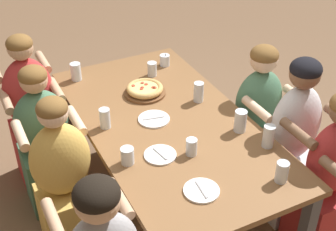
{
  "coord_description": "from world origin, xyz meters",
  "views": [
    {
      "loc": [
        2.21,
        -1.11,
        2.46
      ],
      "look_at": [
        0.0,
        0.0,
        0.79
      ],
      "focal_mm": 50.0,
      "sensor_mm": 36.0,
      "label": 1
    }
  ],
  "objects_px": {
    "drinking_glass_b": "(240,122)",
    "diner_far_midright": "(292,148)",
    "drinking_glass_a": "(152,70)",
    "drinking_glass_g": "(76,73)",
    "diner_near_left": "(33,117)",
    "drinking_glass_h": "(282,173)",
    "empty_plate_b": "(160,155)",
    "empty_plate_c": "(154,119)",
    "drinking_glass_e": "(105,120)",
    "diner_far_center": "(256,122)",
    "cocktail_glass_blue": "(165,61)",
    "drinking_glass_d": "(268,138)",
    "diner_near_midleft": "(45,145)",
    "empty_plate_a": "(201,191)",
    "pizza_board_main": "(145,90)",
    "diner_far_right": "(328,183)",
    "drinking_glass_c": "(191,148)",
    "diner_near_center": "(64,186)",
    "drinking_glass_f": "(199,93)",
    "drinking_glass_i": "(127,156)"
  },
  "relations": [
    {
      "from": "drinking_glass_d",
      "to": "diner_near_center",
      "type": "bearing_deg",
      "value": -112.03
    },
    {
      "from": "drinking_glass_b",
      "to": "diner_near_center",
      "type": "height_order",
      "value": "diner_near_center"
    },
    {
      "from": "drinking_glass_e",
      "to": "drinking_glass_h",
      "type": "xyz_separation_m",
      "value": [
        0.9,
        0.68,
        -0.0
      ]
    },
    {
      "from": "drinking_glass_c",
      "to": "drinking_glass_d",
      "type": "bearing_deg",
      "value": 72.95
    },
    {
      "from": "drinking_glass_d",
      "to": "drinking_glass_c",
      "type": "bearing_deg",
      "value": -107.05
    },
    {
      "from": "drinking_glass_b",
      "to": "diner_far_midright",
      "type": "bearing_deg",
      "value": 73.51
    },
    {
      "from": "diner_near_left",
      "to": "drinking_glass_e",
      "type": "bearing_deg",
      "value": -61.71
    },
    {
      "from": "drinking_glass_d",
      "to": "drinking_glass_g",
      "type": "distance_m",
      "value": 1.51
    },
    {
      "from": "empty_plate_a",
      "to": "diner_near_midleft",
      "type": "height_order",
      "value": "diner_near_midleft"
    },
    {
      "from": "pizza_board_main",
      "to": "empty_plate_a",
      "type": "relative_size",
      "value": 1.5
    },
    {
      "from": "drinking_glass_c",
      "to": "pizza_board_main",
      "type": "bearing_deg",
      "value": 177.16
    },
    {
      "from": "drinking_glass_f",
      "to": "drinking_glass_i",
      "type": "xyz_separation_m",
      "value": [
        0.4,
        -0.69,
        -0.01
      ]
    },
    {
      "from": "drinking_glass_i",
      "to": "empty_plate_c",
      "type": "bearing_deg",
      "value": 135.59
    },
    {
      "from": "drinking_glass_b",
      "to": "empty_plate_c",
      "type": "bearing_deg",
      "value": -128.73
    },
    {
      "from": "empty_plate_b",
      "to": "empty_plate_c",
      "type": "xyz_separation_m",
      "value": [
        -0.35,
        0.12,
        -0.0
      ]
    },
    {
      "from": "cocktail_glass_blue",
      "to": "drinking_glass_i",
      "type": "height_order",
      "value": "cocktail_glass_blue"
    },
    {
      "from": "drinking_glass_d",
      "to": "drinking_glass_h",
      "type": "height_order",
      "value": "drinking_glass_d"
    },
    {
      "from": "diner_near_midleft",
      "to": "drinking_glass_b",
      "type": "bearing_deg",
      "value": -33.63
    },
    {
      "from": "drinking_glass_b",
      "to": "drinking_glass_h",
      "type": "distance_m",
      "value": 0.5
    },
    {
      "from": "drinking_glass_d",
      "to": "drinking_glass_f",
      "type": "xyz_separation_m",
      "value": [
        -0.63,
        -0.12,
        -0.0
      ]
    },
    {
      "from": "drinking_glass_e",
      "to": "diner_far_center",
      "type": "distance_m",
      "value": 1.14
    },
    {
      "from": "empty_plate_b",
      "to": "drinking_glass_i",
      "type": "height_order",
      "value": "drinking_glass_i"
    },
    {
      "from": "pizza_board_main",
      "to": "drinking_glass_b",
      "type": "relative_size",
      "value": 2.06
    },
    {
      "from": "cocktail_glass_blue",
      "to": "drinking_glass_b",
      "type": "height_order",
      "value": "drinking_glass_b"
    },
    {
      "from": "pizza_board_main",
      "to": "empty_plate_b",
      "type": "distance_m",
      "value": 0.71
    },
    {
      "from": "drinking_glass_f",
      "to": "diner_near_left",
      "type": "relative_size",
      "value": 0.12
    },
    {
      "from": "diner_far_right",
      "to": "diner_far_midright",
      "type": "bearing_deg",
      "value": -90.0
    },
    {
      "from": "drinking_glass_a",
      "to": "drinking_glass_h",
      "type": "relative_size",
      "value": 0.86
    },
    {
      "from": "drinking_glass_a",
      "to": "diner_near_center",
      "type": "height_order",
      "value": "diner_near_center"
    },
    {
      "from": "pizza_board_main",
      "to": "diner_far_right",
      "type": "bearing_deg",
      "value": 32.22
    },
    {
      "from": "empty_plate_a",
      "to": "drinking_glass_i",
      "type": "relative_size",
      "value": 1.91
    },
    {
      "from": "drinking_glass_g",
      "to": "drinking_glass_i",
      "type": "relative_size",
      "value": 1.29
    },
    {
      "from": "diner_far_midright",
      "to": "diner_near_center",
      "type": "bearing_deg",
      "value": -14.01
    },
    {
      "from": "drinking_glass_b",
      "to": "pizza_board_main",
      "type": "bearing_deg",
      "value": -152.45
    },
    {
      "from": "cocktail_glass_blue",
      "to": "drinking_glass_c",
      "type": "distance_m",
      "value": 1.12
    },
    {
      "from": "cocktail_glass_blue",
      "to": "diner_far_midright",
      "type": "height_order",
      "value": "diner_far_midright"
    },
    {
      "from": "drinking_glass_e",
      "to": "diner_far_center",
      "type": "bearing_deg",
      "value": 83.55
    },
    {
      "from": "diner_near_center",
      "to": "diner_far_right",
      "type": "height_order",
      "value": "diner_far_right"
    },
    {
      "from": "diner_far_midright",
      "to": "diner_near_left",
      "type": "xyz_separation_m",
      "value": [
        -1.15,
        -1.44,
        -0.02
      ]
    },
    {
      "from": "drinking_glass_g",
      "to": "diner_far_center",
      "type": "xyz_separation_m",
      "value": [
        0.79,
        1.08,
        -0.29
      ]
    },
    {
      "from": "drinking_glass_h",
      "to": "empty_plate_a",
      "type": "bearing_deg",
      "value": -105.58
    },
    {
      "from": "cocktail_glass_blue",
      "to": "diner_near_left",
      "type": "height_order",
      "value": "diner_near_left"
    },
    {
      "from": "drinking_glass_d",
      "to": "drinking_glass_g",
      "type": "bearing_deg",
      "value": -148.92
    },
    {
      "from": "drinking_glass_a",
      "to": "drinking_glass_f",
      "type": "bearing_deg",
      "value": 15.73
    },
    {
      "from": "drinking_glass_a",
      "to": "drinking_glass_d",
      "type": "height_order",
      "value": "drinking_glass_d"
    },
    {
      "from": "drinking_glass_e",
      "to": "drinking_glass_c",
      "type": "bearing_deg",
      "value": 36.23
    },
    {
      "from": "drinking_glass_a",
      "to": "drinking_glass_g",
      "type": "bearing_deg",
      "value": -110.15
    },
    {
      "from": "pizza_board_main",
      "to": "drinking_glass_g",
      "type": "relative_size",
      "value": 2.21
    },
    {
      "from": "diner_near_center",
      "to": "diner_far_right",
      "type": "bearing_deg",
      "value": -26.26
    },
    {
      "from": "empty_plate_b",
      "to": "empty_plate_c",
      "type": "bearing_deg",
      "value": 160.4
    }
  ]
}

